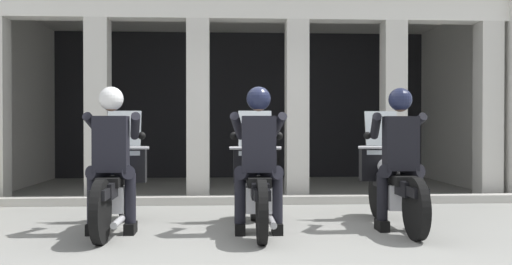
# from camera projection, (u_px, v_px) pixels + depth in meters

# --- Properties ---
(ground_plane) EXTENTS (80.00, 80.00, 0.00)m
(ground_plane) POSITION_uv_depth(u_px,v_px,m) (247.00, 196.00, 9.21)
(ground_plane) COLOR gray
(station_building) EXTENTS (8.86, 4.44, 3.42)m
(station_building) POSITION_uv_depth(u_px,v_px,m) (243.00, 78.00, 10.88)
(station_building) COLOR black
(station_building) RESTS_ON ground
(kerb_strip) EXTENTS (8.36, 0.24, 0.12)m
(kerb_strip) POSITION_uv_depth(u_px,v_px,m) (249.00, 200.00, 8.25)
(kerb_strip) COLOR #B7B5AD
(kerb_strip) RESTS_ON ground
(motorcycle_left) EXTENTS (0.62, 2.04, 1.35)m
(motorcycle_left) POSITION_uv_depth(u_px,v_px,m) (117.00, 185.00, 6.26)
(motorcycle_left) COLOR black
(motorcycle_left) RESTS_ON ground
(police_officer_left) EXTENTS (0.63, 0.61, 1.58)m
(police_officer_left) POSITION_uv_depth(u_px,v_px,m) (112.00, 147.00, 5.97)
(police_officer_left) COLOR black
(police_officer_left) RESTS_ON ground
(motorcycle_center) EXTENTS (0.62, 2.04, 1.35)m
(motorcycle_center) POSITION_uv_depth(u_px,v_px,m) (257.00, 185.00, 6.25)
(motorcycle_center) COLOR black
(motorcycle_center) RESTS_ON ground
(police_officer_center) EXTENTS (0.63, 0.61, 1.58)m
(police_officer_center) POSITION_uv_depth(u_px,v_px,m) (259.00, 147.00, 5.96)
(police_officer_center) COLOR black
(police_officer_center) RESTS_ON ground
(motorcycle_right) EXTENTS (0.62, 2.04, 1.35)m
(motorcycle_right) POSITION_uv_depth(u_px,v_px,m) (392.00, 183.00, 6.45)
(motorcycle_right) COLOR black
(motorcycle_right) RESTS_ON ground
(police_officer_right) EXTENTS (0.63, 0.61, 1.58)m
(police_officer_right) POSITION_uv_depth(u_px,v_px,m) (400.00, 146.00, 6.16)
(police_officer_right) COLOR black
(police_officer_right) RESTS_ON ground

